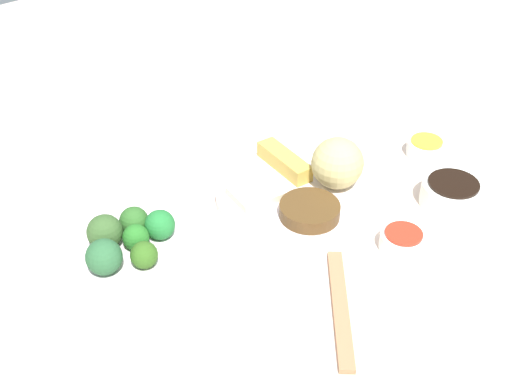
{
  "coord_description": "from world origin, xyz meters",
  "views": [
    {
      "loc": [
        0.63,
        -0.64,
        0.66
      ],
      "look_at": [
        0.0,
        -0.12,
        0.06
      ],
      "focal_mm": 46.82,
      "sensor_mm": 36.0,
      "label": 1
    }
  ],
  "objects": [
    {
      "name": "broccoli_floret_2",
      "position": [
        -0.06,
        -0.34,
        0.06
      ],
      "size": [
        0.05,
        0.05,
        0.05
      ],
      "primitive_type": "sphere",
      "color": "#355628",
      "rests_on": "broccoli_plate"
    },
    {
      "name": "broccoli_floret_5",
      "position": [
        -0.06,
        -0.29,
        0.06
      ],
      "size": [
        0.04,
        0.04,
        0.04
      ],
      "primitive_type": "sphere",
      "color": "#2C5E24",
      "rests_on": "broccoli_plate"
    },
    {
      "name": "sauce_ramekin_hot_mustard_liquid",
      "position": [
        0.06,
        0.21,
        0.05
      ],
      "size": [
        0.05,
        0.05,
        0.0
      ],
      "primitive_type": "cylinder",
      "color": "yellow",
      "rests_on": "sauce_ramekin_hot_mustard"
    },
    {
      "name": "main_plate",
      "position": [
        0.01,
        -0.05,
        0.03
      ],
      "size": [
        0.25,
        0.25,
        0.02
      ],
      "primitive_type": "cylinder",
      "color": "white",
      "rests_on": "tabletop"
    },
    {
      "name": "broccoli_floret_0",
      "position": [
        0.01,
        -0.32,
        0.05
      ],
      "size": [
        0.04,
        0.04,
        0.04
      ],
      "primitive_type": "sphere",
      "color": "#315D1C",
      "rests_on": "broccoli_plate"
    },
    {
      "name": "rice_scoop",
      "position": [
        0.04,
        0.01,
        0.08
      ],
      "size": [
        0.08,
        0.08,
        0.08
      ],
      "primitive_type": "sphere",
      "color": "tan",
      "rests_on": "main_plate"
    },
    {
      "name": "crab_rangoon_wonton",
      "position": [
        -0.01,
        -0.11,
        0.04
      ],
      "size": [
        0.07,
        0.08,
        0.01
      ],
      "primitive_type": "cube",
      "rotation": [
        0.0,
        0.0,
        -0.14
      ],
      "color": "beige",
      "rests_on": "main_plate"
    },
    {
      "name": "chopsticks_pair",
      "position": [
        0.23,
        -0.16,
        0.02
      ],
      "size": [
        0.17,
        0.15,
        0.01
      ],
      "primitive_type": "cube",
      "rotation": [
        0.0,
        0.0,
        2.43
      ],
      "color": "#AC744D",
      "rests_on": "tabletop"
    },
    {
      "name": "sauce_ramekin_sweet_and_sour_liquid",
      "position": [
        0.2,
        -0.01,
        0.05
      ],
      "size": [
        0.05,
        0.05,
        0.0
      ],
      "primitive_type": "cylinder",
      "color": "red",
      "rests_on": "sauce_ramekin_sweet_and_sour"
    },
    {
      "name": "broccoli_floret_3",
      "position": [
        -0.02,
        -0.37,
        0.06
      ],
      "size": [
        0.05,
        0.05,
        0.05
      ],
      "primitive_type": "sphere",
      "color": "#2A5C34",
      "rests_on": "broccoli_plate"
    },
    {
      "name": "broccoli_plate",
      "position": [
        -0.02,
        -0.32,
        0.03
      ],
      "size": [
        0.23,
        0.23,
        0.01
      ],
      "primitive_type": "cylinder",
      "color": "white",
      "rests_on": "tabletop"
    },
    {
      "name": "soy_sauce_bowl_liquid",
      "position": [
        0.18,
        0.13,
        0.06
      ],
      "size": [
        0.08,
        0.08,
        0.0
      ],
      "primitive_type": "cylinder",
      "color": "black",
      "rests_on": "soy_sauce_bowl"
    },
    {
      "name": "soy_sauce_bowl",
      "position": [
        0.18,
        0.13,
        0.04
      ],
      "size": [
        0.1,
        0.1,
        0.04
      ],
      "primitive_type": "cylinder",
      "color": "white",
      "rests_on": "tabletop"
    },
    {
      "name": "stir_fry_heap",
      "position": [
        0.07,
        -0.07,
        0.05
      ],
      "size": [
        0.09,
        0.09,
        0.02
      ],
      "primitive_type": "cylinder",
      "color": "#503519",
      "rests_on": "main_plate"
    },
    {
      "name": "sauce_ramekin_sweet_and_sour",
      "position": [
        0.2,
        -0.01,
        0.03
      ],
      "size": [
        0.07,
        0.07,
        0.03
      ],
      "primitive_type": "cylinder",
      "color": "white",
      "rests_on": "tabletop"
    },
    {
      "name": "sauce_ramekin_hot_mustard",
      "position": [
        0.06,
        0.21,
        0.03
      ],
      "size": [
        0.07,
        0.07,
        0.03
      ],
      "primitive_type": "cylinder",
      "color": "white",
      "rests_on": "tabletop"
    },
    {
      "name": "tabletop",
      "position": [
        0.0,
        0.0,
        0.01
      ],
      "size": [
        2.2,
        2.2,
        0.02
      ],
      "primitive_type": "cube",
      "color": "beige",
      "rests_on": "ground"
    },
    {
      "name": "broccoli_floret_4",
      "position": [
        -0.03,
        -0.27,
        0.06
      ],
      "size": [
        0.04,
        0.04,
        0.04
      ],
      "primitive_type": "sphere",
      "color": "#227332",
      "rests_on": "broccoli_plate"
    },
    {
      "name": "broccoli_floret_1",
      "position": [
        -0.03,
        -0.31,
        0.05
      ],
      "size": [
        0.04,
        0.04,
        0.04
      ],
      "primitive_type": "sphere",
      "color": "#266C23",
      "rests_on": "broccoli_plate"
    },
    {
      "name": "spring_roll",
      "position": [
        -0.04,
        -0.02,
        0.05
      ],
      "size": [
        0.12,
        0.04,
        0.03
      ],
      "primitive_type": "cube",
      "rotation": [
        0.0,
        0.0,
        3.05
      ],
      "color": "gold",
      "rests_on": "main_plate"
    }
  ]
}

